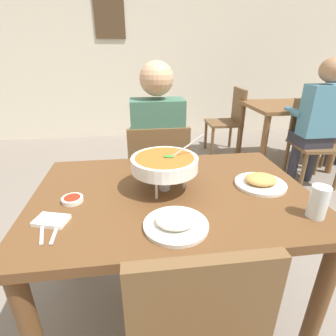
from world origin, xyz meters
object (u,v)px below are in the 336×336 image
(appetizer_plate, at_px, (261,182))
(drink_glass, at_px, (318,203))
(dining_table_main, at_px, (172,212))
(rice_plate, at_px, (176,222))
(diner_main, at_px, (157,144))
(curry_bowl, at_px, (165,164))
(patron_bg_left, at_px, (318,118))
(chair_bg_right, at_px, (230,117))
(chair_diner_main, at_px, (158,176))
(dining_table_far, at_px, (288,116))
(sauce_dish, at_px, (72,199))
(chair_bg_left, at_px, (312,136))

(appetizer_plate, relative_size, drink_glass, 1.85)
(dining_table_main, xyz_separation_m, rice_plate, (-0.03, -0.27, 0.14))
(diner_main, xyz_separation_m, curry_bowl, (-0.03, -0.73, 0.15))
(diner_main, distance_m, drink_glass, 1.15)
(rice_plate, xyz_separation_m, patron_bg_left, (1.70, 1.63, -0.05))
(drink_glass, bearing_deg, rice_plate, 179.59)
(drink_glass, xyz_separation_m, chair_bg_right, (0.65, 2.72, -0.32))
(rice_plate, height_order, chair_bg_right, chair_bg_right)
(appetizer_plate, height_order, patron_bg_left, patron_bg_left)
(chair_diner_main, bearing_deg, chair_bg_right, 55.80)
(drink_glass, relative_size, dining_table_far, 0.13)
(diner_main, bearing_deg, dining_table_main, -90.00)
(dining_table_main, xyz_separation_m, sauce_dish, (-0.44, -0.04, 0.13))
(chair_diner_main, distance_m, sauce_dish, 0.91)
(curry_bowl, bearing_deg, chair_bg_right, 63.50)
(diner_main, distance_m, chair_bg_left, 1.91)
(sauce_dish, distance_m, drink_glass, 0.99)
(dining_table_main, bearing_deg, drink_glass, -27.59)
(dining_table_main, relative_size, diner_main, 0.96)
(curry_bowl, bearing_deg, dining_table_far, 47.55)
(appetizer_plate, bearing_deg, chair_bg_left, 48.04)
(chair_bg_left, relative_size, chair_bg_right, 1.00)
(chair_diner_main, height_order, dining_table_far, chair_diner_main)
(drink_glass, relative_size, chair_bg_left, 0.14)
(rice_plate, distance_m, sauce_dish, 0.47)
(chair_bg_right, distance_m, patron_bg_left, 1.22)
(curry_bowl, distance_m, patron_bg_left, 2.18)
(drink_glass, distance_m, chair_bg_right, 2.81)
(patron_bg_left, bearing_deg, diner_main, -160.05)
(diner_main, distance_m, appetizer_plate, 0.86)
(curry_bowl, bearing_deg, diner_main, 87.44)
(diner_main, distance_m, chair_bg_right, 2.08)
(diner_main, relative_size, sauce_dish, 14.56)
(diner_main, distance_m, rice_plate, 1.02)
(dining_table_main, bearing_deg, rice_plate, -95.52)
(sauce_dish, bearing_deg, chair_bg_right, 56.98)
(curry_bowl, relative_size, chair_bg_left, 0.37)
(rice_plate, xyz_separation_m, drink_glass, (0.55, -0.00, 0.04))
(drink_glass, xyz_separation_m, dining_table_far, (1.19, 2.20, -0.20))
(chair_diner_main, xyz_separation_m, rice_plate, (-0.03, -0.98, 0.28))
(diner_main, relative_size, rice_plate, 5.46)
(rice_plate, bearing_deg, patron_bg_left, 43.66)
(chair_bg_left, bearing_deg, chair_bg_right, 120.69)
(drink_glass, xyz_separation_m, chair_bg_left, (1.23, 1.75, -0.32))
(drink_glass, height_order, patron_bg_left, patron_bg_left)
(dining_table_far, xyz_separation_m, patron_bg_left, (-0.04, -0.57, 0.11))
(rice_plate, relative_size, chair_bg_left, 0.27)
(chair_diner_main, xyz_separation_m, curry_bowl, (-0.03, -0.69, 0.39))
(dining_table_main, height_order, appetizer_plate, appetizer_plate)
(chair_bg_right, bearing_deg, drink_glass, -103.51)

